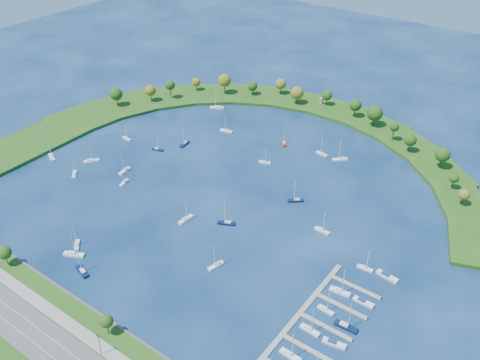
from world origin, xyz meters
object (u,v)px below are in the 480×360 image
Objects in this scene: moored_boat_9 at (74,174)px; docked_boat_9 at (363,302)px; docked_boat_6 at (326,309)px; moored_boat_11 at (185,143)px; moored_boat_10 at (216,265)px; moored_boat_12 at (284,143)px; moored_boat_16 at (125,170)px; moored_boat_18 at (74,254)px; moored_boat_7 at (124,182)px; moored_boat_6 at (340,159)px; docked_boat_11 at (387,276)px; harbor_tower at (321,101)px; moored_boat_17 at (77,245)px; moored_boat_21 at (322,230)px; docked_boat_5 at (334,343)px; moored_boat_1 at (217,107)px; moored_boat_3 at (82,271)px; dock_system at (307,332)px; docked_boat_2 at (290,355)px; moored_boat_5 at (227,223)px; moored_boat_14 at (186,219)px; docked_boat_7 at (346,326)px; docked_boat_4 at (310,329)px; docked_boat_8 at (340,291)px; moored_boat_19 at (158,149)px; moored_boat_0 at (127,138)px; moored_boat_2 at (322,153)px; docked_boat_10 at (365,268)px; moored_boat_4 at (226,131)px; moored_boat_15 at (52,157)px; moored_boat_8 at (296,200)px; moored_boat_13 at (91,160)px.

docked_boat_9 is at bearing -132.94° from moored_boat_9.
moored_boat_11 is at bearing 158.28° from docked_boat_6.
moored_boat_10 reaches higher than moored_boat_12.
moored_boat_16 reaches higher than docked_boat_6.
moored_boat_7 is at bearing 89.43° from moored_boat_18.
moored_boat_6 is 1.29× the size of docked_boat_11.
harbor_tower is 154.99m from moored_boat_7.
moored_boat_21 is at bearing -95.26° from moored_boat_17.
moored_boat_1 is at bearing 130.91° from docked_boat_5.
moored_boat_3 is 149.07m from moored_boat_12.
moored_boat_3 is at bearing -163.25° from dock_system.
docked_boat_2 reaches higher than moored_boat_17.
moored_boat_6 is (17.35, 87.43, 0.01)m from moored_boat_5.
moored_boat_14 is 0.95× the size of docked_boat_7.
docked_boat_7 is at bearing -84.83° from docked_boat_11.
dock_system is 48.40m from docked_boat_11.
docked_boat_8 reaches higher than docked_boat_4.
docked_boat_6 is at bearing 119.51° from docked_boat_5.
moored_boat_6 is at bearing 112.46° from moored_boat_21.
docked_boat_2 is at bearing -110.63° from moored_boat_14.
docked_boat_8 is (134.96, -56.09, 0.02)m from moored_boat_11.
harbor_tower is 140.23m from moored_boat_21.
docked_boat_2 is (143.74, -80.85, 0.06)m from moored_boat_19.
moored_boat_5 reaches higher than moored_boat_0.
moored_boat_2 is 1.09× the size of moored_boat_7.
docked_boat_8 reaches higher than docked_boat_6.
moored_boat_9 is 0.85× the size of moored_boat_14.
docked_boat_11 is (174.81, 26.66, -0.14)m from moored_boat_9.
docked_boat_10 is at bearing 85.21° from moored_boat_16.
moored_boat_4 is at bearing 131.35° from docked_boat_5.
moored_boat_0 is 37.80m from moored_boat_11.
docked_boat_5 is (179.58, -65.23, -0.18)m from moored_boat_0.
docked_boat_5 is (198.42, -22.84, -0.25)m from moored_boat_15.
moored_boat_21 is at bearing 90.81° from moored_boat_7.
moored_boat_17 is 0.85× the size of docked_boat_8.
moored_boat_3 reaches higher than docked_boat_5.
moored_boat_6 reaches higher than docked_boat_6.
moored_boat_14 reaches higher than moored_boat_16.
moored_boat_9 is 0.87× the size of moored_boat_15.
moored_boat_7 is (16.96, -103.83, -0.11)m from moored_boat_1.
docked_boat_7 is 1.55× the size of docked_boat_9.
moored_boat_8 is 1.20× the size of docked_boat_11.
docked_boat_8 is (-0.03, 12.42, 0.07)m from docked_boat_6.
moored_boat_17 is (56.57, -85.36, 0.02)m from moored_boat_0.
moored_boat_4 is at bearing 6.92° from moored_boat_13.
harbor_tower reaches higher than docked_boat_11.
moored_boat_21 is at bearing 165.12° from moored_boat_10.
moored_boat_5 reaches higher than moored_boat_19.
moored_boat_2 is at bearing 119.58° from docked_boat_7.
docked_boat_5 is at bearing 2.30° from docked_boat_4.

